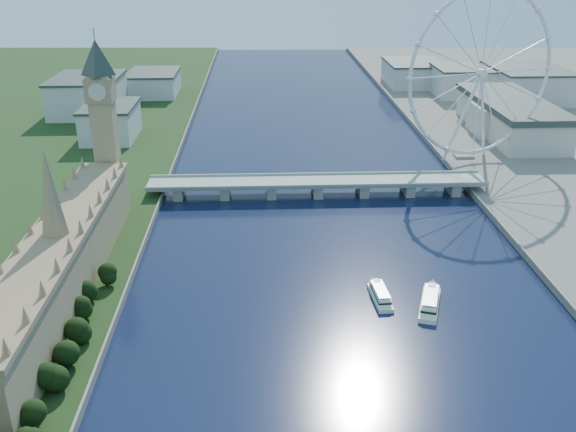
{
  "coord_description": "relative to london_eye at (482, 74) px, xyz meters",
  "views": [
    {
      "loc": [
        -36.5,
        -92.9,
        151.54
      ],
      "look_at": [
        -23.1,
        210.0,
        22.88
      ],
      "focal_mm": 40.0,
      "sensor_mm": 36.0,
      "label": 1
    }
  ],
  "objects": [
    {
      "name": "tree_row",
      "position": [
        -232.98,
        -281.08,
        -59.16
      ],
      "size": [
        8.84,
        216.84,
        19.55
      ],
      "color": "black",
      "rests_on": "ground"
    },
    {
      "name": "parliament_range",
      "position": [
        -247.98,
        -185.08,
        -49.04
      ],
      "size": [
        24.0,
        200.0,
        70.0
      ],
      "color": "tan",
      "rests_on": "ground"
    },
    {
      "name": "big_ben",
      "position": [
        -247.98,
        -77.08,
        -0.95
      ],
      "size": [
        20.02,
        20.02,
        110.0
      ],
      "color": "tan",
      "rests_on": "ground"
    },
    {
      "name": "westminster_bridge",
      "position": [
        -119.98,
        -55.08,
        -60.89
      ],
      "size": [
        220.0,
        22.0,
        9.5
      ],
      "color": "gray",
      "rests_on": "ground"
    },
    {
      "name": "london_eye",
      "position": [
        0.0,
        0.0,
        0.0
      ],
      "size": [
        113.6,
        39.12,
        124.3
      ],
      "color": "silver",
      "rests_on": "ground"
    },
    {
      "name": "county_hall",
      "position": [
        55.02,
        74.92,
        -67.52
      ],
      "size": [
        54.0,
        144.0,
        35.0
      ],
      "primitive_type": null,
      "color": "beige",
      "rests_on": "ground"
    },
    {
      "name": "city_skyline",
      "position": [
        -80.75,
        205.0,
        -50.56
      ],
      "size": [
        505.0,
        280.0,
        32.0
      ],
      "color": "beige",
      "rests_on": "ground"
    },
    {
      "name": "tour_boat_near",
      "position": [
        -102.49,
        -191.97,
        -67.52
      ],
      "size": [
        8.93,
        28.47,
        6.19
      ],
      "primitive_type": null,
      "rotation": [
        0.0,
        0.0,
        0.06
      ],
      "color": "white",
      "rests_on": "ground"
    },
    {
      "name": "tour_boat_far",
      "position": [
        -81.33,
        -200.02,
        -67.52
      ],
      "size": [
        17.92,
        33.23,
        7.15
      ],
      "primitive_type": null,
      "rotation": [
        0.0,
        0.0,
        -0.32
      ],
      "color": "white",
      "rests_on": "ground"
    }
  ]
}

